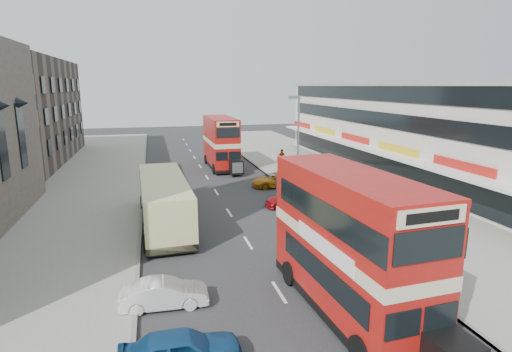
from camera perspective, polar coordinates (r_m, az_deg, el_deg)
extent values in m
plane|color=#28282B|center=(17.23, 5.31, -18.81)|extent=(160.00, 160.00, 0.00)
cube|color=#28282B|center=(35.36, -5.53, -2.24)|extent=(12.00, 90.00, 0.01)
cube|color=gray|center=(38.92, 12.21, -1.00)|extent=(12.00, 90.00, 0.15)
cube|color=gray|center=(35.66, -24.98, -3.13)|extent=(12.00, 90.00, 0.15)
cube|color=gray|center=(35.00, -15.46, -2.68)|extent=(0.20, 90.00, 0.16)
cube|color=gray|center=(36.72, 3.92, -1.55)|extent=(0.20, 90.00, 0.16)
cube|color=beige|center=(43.96, 20.75, 5.85)|extent=(8.00, 46.00, 9.00)
cube|color=black|center=(42.19, 15.92, 1.95)|extent=(0.10, 44.00, 2.40)
cube|color=gray|center=(43.74, 21.22, 11.84)|extent=(8.20, 46.20, 0.40)
cube|color=white|center=(41.55, 15.02, 3.80)|extent=(1.80, 44.00, 0.20)
cylinder|color=slate|center=(34.27, 5.85, 4.10)|extent=(0.16, 0.16, 8.00)
cube|color=slate|center=(33.79, 5.36, 10.81)|extent=(1.00, 0.20, 0.25)
cube|color=black|center=(17.79, 12.26, -16.57)|extent=(3.28, 8.84, 0.38)
cube|color=maroon|center=(17.20, 12.47, -12.77)|extent=(3.26, 8.83, 2.39)
cube|color=beige|center=(16.68, 12.68, -8.54)|extent=(3.30, 8.88, 0.49)
cube|color=maroon|center=(16.26, 12.90, -4.25)|extent=(3.26, 8.83, 2.28)
cube|color=maroon|center=(15.96, 13.11, -0.03)|extent=(3.28, 8.86, 0.27)
cube|color=black|center=(45.83, -4.85, 1.62)|extent=(2.77, 8.50, 0.37)
cube|color=maroon|center=(45.61, -4.88, 3.19)|extent=(2.75, 8.50, 2.33)
cube|color=beige|center=(45.42, -4.91, 4.84)|extent=(2.79, 8.54, 0.48)
cube|color=maroon|center=(45.27, -4.94, 6.43)|extent=(2.75, 8.50, 2.22)
cube|color=maroon|center=(45.16, -4.97, 7.94)|extent=(2.77, 8.52, 0.26)
cube|color=black|center=(41.15, -2.76, 1.24)|extent=(1.29, 1.29, 1.38)
cube|color=black|center=(27.52, -12.51, -5.83)|extent=(3.18, 11.08, 0.44)
cube|color=#CFCB86|center=(27.16, -12.63, -3.30)|extent=(3.16, 11.08, 2.86)
imported|color=navy|center=(14.40, -10.39, -22.74)|extent=(3.95, 1.63, 1.34)
imported|color=silver|center=(17.90, -12.61, -15.63)|extent=(3.60, 1.35, 1.17)
imported|color=maroon|center=(31.01, 5.18, -3.16)|extent=(4.35, 1.97, 1.24)
imported|color=orange|center=(36.94, 2.82, -0.59)|extent=(4.46, 2.15, 1.23)
imported|color=gray|center=(32.94, 10.38, -1.79)|extent=(0.59, 0.40, 1.60)
imported|color=gray|center=(46.47, 3.58, 2.64)|extent=(1.14, 0.76, 1.79)
imported|color=gray|center=(33.52, 3.27, -2.17)|extent=(0.70, 1.87, 0.97)
imported|color=black|center=(33.32, 3.29, -0.79)|extent=(0.72, 0.49, 1.94)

